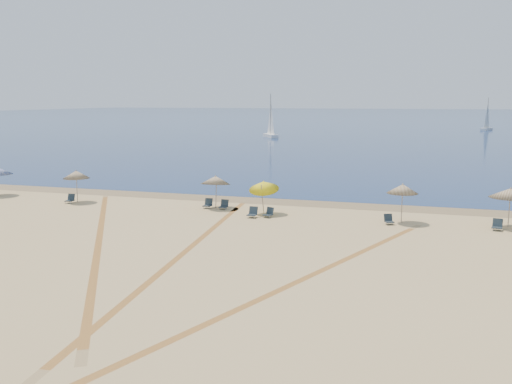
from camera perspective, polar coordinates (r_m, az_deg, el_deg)
ground at (r=19.44m, az=-17.57°, el=-13.18°), size 160.00×160.00×0.00m
ocean at (r=240.06m, az=14.25°, el=7.42°), size 500.00×500.00×0.00m
wet_sand at (r=40.75m, az=1.61°, el=-0.91°), size 500.00×500.00×0.00m
umbrella_1 at (r=42.05m, az=-17.85°, el=1.71°), size 1.89×1.89×2.34m
umbrella_2 at (r=38.02m, az=-4.14°, el=1.22°), size 2.06×2.10×2.28m
umbrella_3 at (r=35.90m, az=0.79°, el=0.68°), size 1.94×2.02×2.42m
umbrella_4 at (r=34.44m, az=14.71°, el=0.32°), size 1.86×1.86×2.39m
umbrella_5 at (r=35.19m, az=24.50°, el=-0.10°), size 2.34×2.34×2.36m
chair_1 at (r=42.08m, az=-18.40°, el=-0.68°), size 0.56×0.64×0.64m
chair_2 at (r=38.19m, az=-4.92°, el=-1.21°), size 0.56×0.65×0.65m
chair_3 at (r=37.75m, az=-3.28°, el=-1.33°), size 0.54×0.63×0.64m
chair_4 at (r=35.08m, az=-0.34°, el=-2.13°), size 0.58×0.67×0.66m
chair_5 at (r=35.13m, az=1.31°, el=-2.15°), size 0.70×0.75×0.62m
chair_6 at (r=34.13m, az=13.38°, el=-2.77°), size 0.68×0.72×0.60m
chair_7 at (r=34.49m, az=23.37°, el=-3.13°), size 0.66×0.73×0.65m
sailboat_0 at (r=144.63m, az=22.48°, el=6.76°), size 3.25×5.24×7.66m
sailboat_1 at (r=109.12m, az=1.51°, el=6.93°), size 4.21×5.49×8.34m
tire_tracks at (r=26.85m, az=-7.72°, el=-6.48°), size 48.64×43.35×0.00m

